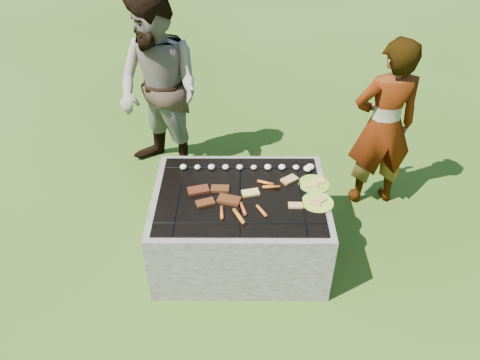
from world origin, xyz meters
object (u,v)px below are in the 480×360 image
at_px(fire_pit, 240,226).
at_px(plate_far, 314,184).
at_px(cook, 383,127).
at_px(bystander, 159,91).
at_px(plate_near, 317,203).

height_order(fire_pit, plate_far, plate_far).
bearing_deg(cook, bystander, -18.87).
xyz_separation_m(fire_pit, cook, (1.19, 0.69, 0.49)).
xyz_separation_m(fire_pit, plate_near, (0.56, -0.10, 0.33)).
distance_m(fire_pit, plate_far, 0.66).
xyz_separation_m(plate_far, plate_near, (-0.00, -0.21, -0.00)).
xyz_separation_m(fire_pit, plate_far, (0.56, 0.12, 0.33)).
bearing_deg(bystander, fire_pit, -19.55).
height_order(plate_far, plate_near, plate_far).
xyz_separation_m(plate_near, bystander, (-1.28, 1.21, 0.27)).
bearing_deg(cook, fire_pit, 23.53).
height_order(fire_pit, plate_near, plate_near).
bearing_deg(plate_far, fire_pit, -168.38).
height_order(cook, bystander, bystander).
distance_m(fire_pit, cook, 1.46).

